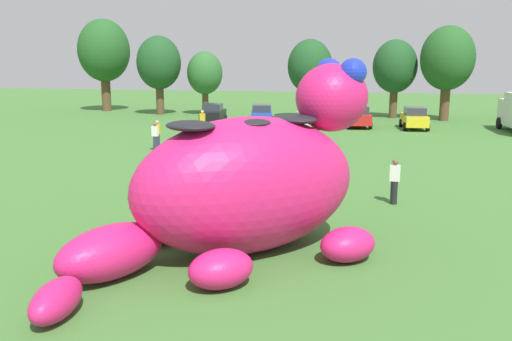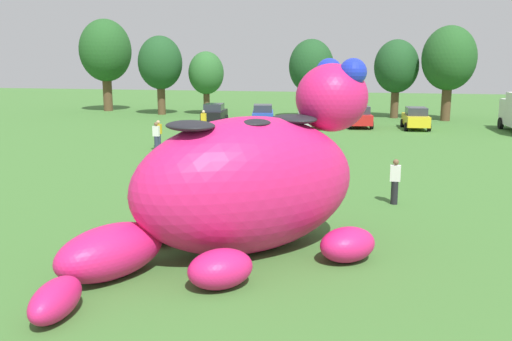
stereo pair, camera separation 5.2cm
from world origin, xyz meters
The scene contains 18 objects.
ground_plane centered at (0.00, 0.00, 0.00)m, with size 160.00×160.00×0.00m, color #427533.
giant_inflatable_creature centered at (0.76, -0.89, 1.96)m, with size 7.95×9.69×5.36m.
car_black centered at (-9.79, 29.43, 0.86)m, with size 2.36×4.30×1.72m.
car_blue centered at (-5.53, 29.39, 0.86)m, with size 2.55×4.36×1.72m.
car_silver centered at (-1.49, 28.45, 0.86)m, with size 2.55×4.36×1.72m.
car_red centered at (2.33, 29.68, 0.86)m, with size 2.48×4.34×1.72m.
car_yellow centered at (6.74, 29.43, 0.86)m, with size 2.22×4.24×1.72m.
tree_far_left centered at (-24.63, 38.67, 6.28)m, with size 5.41×5.41×9.60m.
tree_left centered at (-17.43, 36.17, 5.04)m, with size 4.34×4.34×7.71m.
tree_mid_left centered at (-13.03, 37.20, 4.05)m, with size 3.49×3.49×6.20m.
tree_centre_left centered at (-2.37, 35.46, 4.73)m, with size 4.07×4.07×7.23m.
tree_centre centered at (5.21, 37.99, 4.73)m, with size 4.07×4.07×7.23m.
tree_centre_right centered at (9.64, 36.48, 5.45)m, with size 4.69×4.69×8.33m.
spectator_near_inflatable centered at (-8.81, 14.89, 0.85)m, with size 0.38×0.26×1.71m.
spectator_mid_field centered at (4.85, 5.35, 0.85)m, with size 0.38×0.26×1.71m.
spectator_by_cars centered at (-2.77, 13.23, 0.85)m, with size 0.38×0.26×1.71m.
spectator_wandering centered at (-9.11, 15.92, 0.85)m, with size 0.38×0.26×1.71m.
spectator_far_side centered at (-8.65, 23.21, 0.85)m, with size 0.38×0.26×1.71m.
Camera 1 is at (4.32, -15.27, 5.28)m, focal length 38.52 mm.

